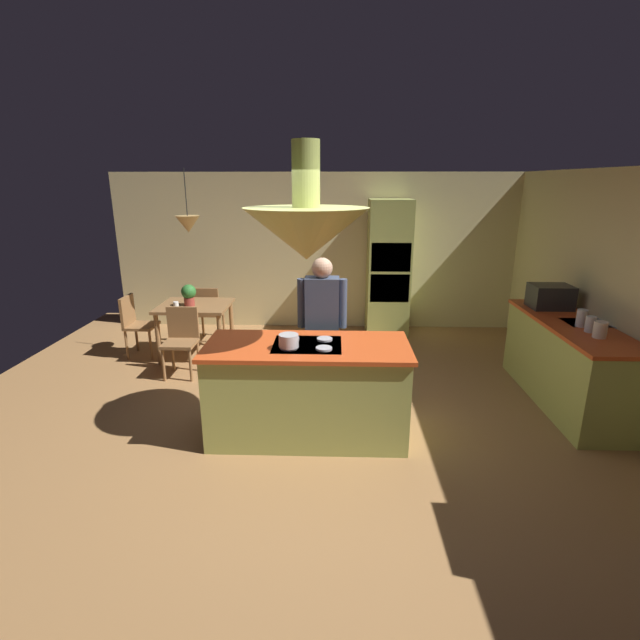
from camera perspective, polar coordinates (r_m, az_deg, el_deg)
The scene contains 20 objects.
ground at distance 4.93m, azimuth -1.35°, elevation -12.56°, with size 8.16×8.16×0.00m, color #9E7042.
wall_back at distance 7.83m, azimuth 0.01°, elevation 8.35°, with size 6.80×0.10×2.55m, color beige.
wall_right at distance 5.68m, azimuth 33.68°, elevation 2.36°, with size 0.10×7.20×2.55m, color beige.
kitchen_island at distance 4.54m, azimuth -1.53°, elevation -8.56°, with size 1.92×0.86×0.96m.
counter_run_right at distance 5.86m, azimuth 28.06°, elevation -4.57°, with size 0.73×2.07×0.94m.
oven_tower at distance 7.51m, azimuth 8.38°, elevation 6.25°, with size 0.66×0.62×2.14m.
dining_table at distance 6.73m, azimuth -15.07°, elevation 0.93°, with size 0.96×0.84×0.76m.
person_at_island at distance 5.02m, azimuth 0.26°, elevation -0.30°, with size 0.53×0.22×1.65m.
range_hood at distance 4.12m, azimuth -1.70°, elevation 10.90°, with size 1.10×1.10×1.00m.
pendant_light_over_table at distance 6.52m, azimuth -15.88°, elevation 11.25°, with size 0.32×0.32×0.82m.
chair_facing_island at distance 6.19m, azimuth -16.63°, elevation -1.97°, with size 0.40×0.40×0.87m.
chair_by_back_wall at distance 7.36m, azimuth -13.58°, elevation 1.20°, with size 0.40×0.40×0.87m.
chair_at_corner at distance 7.07m, azimuth -21.67°, elevation -0.17°, with size 0.40×0.40×0.87m.
potted_plant_on_table at distance 6.60m, azimuth -15.79°, elevation 3.09°, with size 0.20×0.20×0.30m.
cup_on_table at distance 6.56m, azimuth -17.24°, elevation 1.76°, with size 0.07×0.07×0.09m, color white.
canister_flour at distance 5.28m, azimuth 31.13°, elevation -1.02°, with size 0.12×0.12×0.16m, color silver.
canister_sugar at distance 5.43m, azimuth 30.25°, elevation -0.45°, with size 0.10×0.10×0.16m, color silver.
canister_tea at distance 5.58m, azimuth 29.42°, elevation 0.20°, with size 0.10×0.10×0.18m, color silver.
microwave_on_counter at distance 6.22m, azimuth 26.41°, elevation 2.59°, with size 0.46×0.36×0.28m, color #232326.
cooking_pot_on_cooktop at distance 4.22m, azimuth -3.86°, elevation -2.55°, with size 0.18×0.18×0.12m, color #B2B2B7.
Camera 1 is at (0.26, -4.30, 2.40)m, focal length 26.09 mm.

